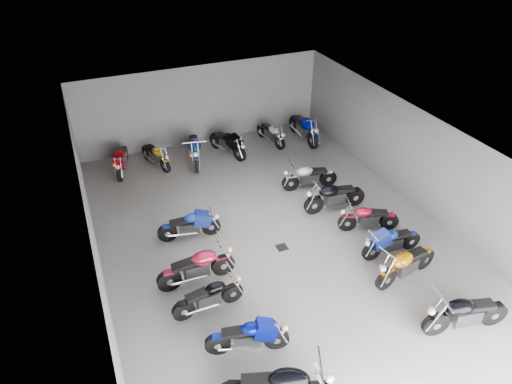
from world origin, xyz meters
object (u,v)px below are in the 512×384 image
motorcycle_left_c (209,296)px  motorcycle_right_d (368,218)px  motorcycle_right_a (465,314)px  motorcycle_right_f (309,176)px  motorcycle_back_a (122,160)px  motorcycle_left_d (197,267)px  motorcycle_left_e (190,225)px  motorcycle_left_b (248,336)px  motorcycle_back_e (271,133)px  drain_grate (282,247)px  motorcycle_back_b (156,155)px  motorcycle_back_f (304,128)px  motorcycle_right_b (406,264)px  motorcycle_back_c (195,149)px  motorcycle_right_c (391,241)px  motorcycle_back_d (228,143)px  motorcycle_right_e (334,196)px

motorcycle_left_c → motorcycle_right_d: bearing=98.7°
motorcycle_right_a → motorcycle_right_d: size_ratio=1.20×
motorcycle_right_f → motorcycle_back_a: (-5.81, 3.72, 0.01)m
motorcycle_left_d → motorcycle_left_e: bearing=169.2°
motorcycle_left_c → motorcycle_left_e: (0.36, 2.94, 0.00)m
motorcycle_left_b → motorcycle_right_f: 7.09m
motorcycle_back_a → motorcycle_back_e: motorcycle_back_a is taller
drain_grate → motorcycle_right_a: motorcycle_right_a is taller
motorcycle_left_d → motorcycle_right_a: (5.31, -3.98, 0.01)m
drain_grate → motorcycle_left_c: bearing=-152.1°
motorcycle_back_b → motorcycle_left_b: bearing=72.2°
motorcycle_left_c → motorcycle_back_f: motorcycle_back_f is taller
motorcycle_left_c → motorcycle_right_b: 5.25m
motorcycle_right_a → motorcycle_back_c: size_ratio=0.96×
drain_grate → motorcycle_back_f: motorcycle_back_f is taller
motorcycle_right_c → motorcycle_right_a: bearing=-179.8°
drain_grate → motorcycle_left_d: 2.74m
motorcycle_right_f → motorcycle_left_c: bearing=138.7°
motorcycle_right_f → motorcycle_back_c: size_ratio=0.87×
motorcycle_right_b → motorcycle_back_f: (1.36, 8.30, 0.06)m
motorcycle_back_b → motorcycle_back_c: 1.47m
drain_grate → motorcycle_right_c: motorcycle_right_c is taller
motorcycle_back_a → motorcycle_back_e: (6.02, -0.08, -0.03)m
motorcycle_right_f → motorcycle_back_d: (-1.76, 3.40, 0.03)m
motorcycle_left_b → motorcycle_back_b: 9.09m
motorcycle_left_d → motorcycle_right_a: 6.64m
motorcycle_back_f → motorcycle_right_f: bearing=64.7°
motorcycle_left_c → motorcycle_right_c: (5.42, -0.03, 0.01)m
motorcycle_right_d → motorcycle_right_f: bearing=30.3°
motorcycle_back_e → motorcycle_right_c: bearing=82.1°
drain_grate → motorcycle_right_d: 2.83m
motorcycle_right_e → motorcycle_back_b: (-4.70, 5.07, -0.05)m
motorcycle_right_d → motorcycle_left_b: bearing=137.7°
motorcycle_left_d → motorcycle_right_e: bearing=105.5°
motorcycle_right_e → motorcycle_left_d: bearing=110.5°
motorcycle_right_a → motorcycle_back_b: size_ratio=1.16×
motorcycle_left_e → motorcycle_back_e: motorcycle_back_e is taller
motorcycle_back_c → motorcycle_right_b: bearing=125.4°
motorcycle_back_f → motorcycle_back_b: bearing=-2.5°
motorcycle_back_a → motorcycle_right_d: bearing=150.7°
motorcycle_right_f → motorcycle_back_e: bearing=6.5°
motorcycle_left_b → motorcycle_right_c: (4.98, 1.47, -0.00)m
motorcycle_back_e → motorcycle_back_b: bearing=-9.7°
motorcycle_back_d → motorcycle_back_e: 1.99m
motorcycle_left_d → motorcycle_right_a: size_ratio=0.99×
drain_grate → motorcycle_left_b: size_ratio=0.17×
motorcycle_back_c → motorcycle_back_e: 3.35m
motorcycle_left_c → motorcycle_right_e: motorcycle_right_e is taller
motorcycle_right_c → motorcycle_right_e: bearing=9.6°
motorcycle_back_c → motorcycle_left_e: bearing=85.1°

